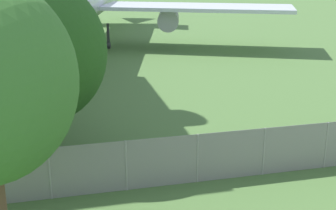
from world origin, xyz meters
TOP-DOWN VIEW (x-y plane):
  - perimeter_fence at (-0.00, 10.30)m, footprint 56.07×0.07m
  - airplane at (-2.72, 35.56)m, footprint 35.85×43.87m
  - tree_far_right at (-5.15, 13.77)m, footprint 4.99×4.99m

SIDE VIEW (x-z plane):
  - perimeter_fence at x=0.00m, z-range 0.00..1.85m
  - airplane at x=-2.72m, z-range -1.92..10.10m
  - tree_far_right at x=-5.15m, z-range 0.78..7.85m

